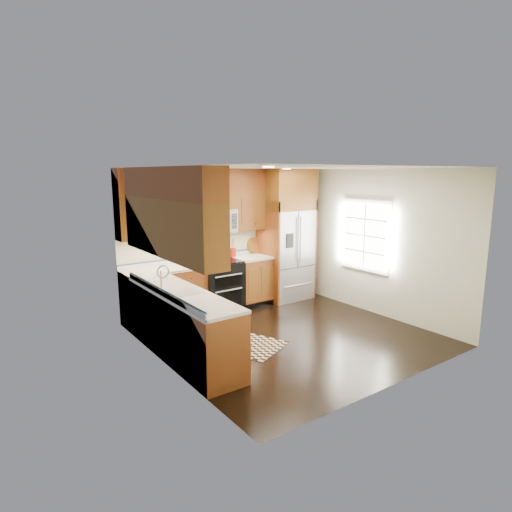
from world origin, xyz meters
TOP-DOWN VIEW (x-y plane):
  - ground at (0.00, 0.00)m, footprint 4.00×4.00m
  - wall_back at (0.00, 2.00)m, footprint 4.00×0.02m
  - wall_left at (-2.00, 0.00)m, footprint 0.02×4.00m
  - wall_right at (2.00, 0.00)m, footprint 0.02×4.00m
  - window at (1.98, 0.20)m, footprint 0.04×1.10m
  - base_cabinets at (-1.23, 0.90)m, footprint 2.85×3.00m
  - countertop at (-1.09, 1.01)m, footprint 2.86×3.01m
  - upper_cabinets at (-1.15, 1.09)m, footprint 2.85×3.00m
  - range at (-0.25, 1.67)m, footprint 0.76×0.67m
  - microwave at (-0.25, 1.80)m, footprint 0.76×0.40m
  - refrigerator at (1.30, 1.63)m, footprint 0.98×0.75m
  - sink_faucet at (-1.73, 0.23)m, footprint 0.54×0.44m
  - rug at (-0.82, 0.20)m, footprint 1.30×1.58m
  - knife_block at (-0.76, 1.83)m, footprint 0.09×0.13m
  - utensil_crock at (0.19, 1.89)m, footprint 0.17×0.17m
  - cutting_board at (0.75, 1.94)m, footprint 0.38×0.38m

SIDE VIEW (x-z plane):
  - ground at x=0.00m, z-range 0.00..0.00m
  - rug at x=-0.82m, z-range 0.00..0.01m
  - base_cabinets at x=-1.23m, z-range 0.00..0.90m
  - range at x=-0.25m, z-range 0.00..0.94m
  - countertop at x=-1.09m, z-range 0.90..0.94m
  - cutting_board at x=0.75m, z-range 0.94..0.96m
  - sink_faucet at x=-1.73m, z-range 0.81..1.18m
  - knife_block at x=-0.76m, z-range 0.92..1.16m
  - utensil_crock at x=0.19m, z-range 0.88..1.24m
  - wall_back at x=0.00m, z-range 0.00..2.60m
  - wall_left at x=-2.00m, z-range 0.00..2.60m
  - wall_right at x=2.00m, z-range 0.00..2.60m
  - refrigerator at x=1.30m, z-range 0.00..2.60m
  - window at x=1.98m, z-range 0.75..2.05m
  - microwave at x=-0.25m, z-range 1.45..1.87m
  - upper_cabinets at x=-1.15m, z-range 1.45..2.60m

